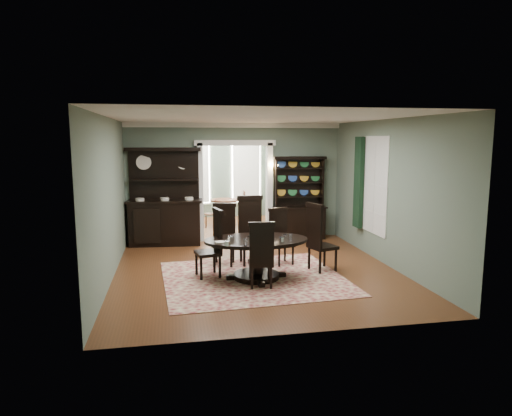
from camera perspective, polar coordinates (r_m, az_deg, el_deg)
The scene contains 19 objects.
room at distance 8.88m, azimuth 0.01°, elevation 2.02°, with size 5.51×6.01×3.01m.
parlor at distance 14.29m, azimuth -4.03°, elevation 4.26°, with size 3.51×3.50×3.01m.
doorway_trim at distance 11.78m, azimuth -2.63°, elevation 3.84°, with size 2.08×0.25×2.57m.
right_window at distance 10.53m, azimuth 13.68°, elevation 2.94°, with size 0.15×1.47×2.12m.
wall_sconce at distance 11.78m, azimuth 2.06°, elevation 5.17°, with size 0.27×0.21×0.21m.
rug at distance 8.69m, azimuth -0.29°, elevation -8.74°, with size 3.31×2.99×0.01m, color maroon.
dining_table at distance 8.52m, azimuth 0.04°, elevation -5.41°, with size 1.95×1.82×0.76m.
centerpiece at distance 8.42m, azimuth -0.11°, elevation -3.48°, with size 1.45×0.93×0.24m.
chair_far_left at distance 9.52m, azimuth -3.99°, elevation -3.06°, with size 0.57×0.55×1.28m.
chair_far_mid at distance 9.59m, azimuth -0.66°, elevation -2.50°, with size 0.55×0.51×1.42m.
chair_far_right at distance 9.58m, azimuth 3.01°, elevation -3.32°, with size 0.53×0.52×1.18m.
chair_end_left at distance 8.69m, azimuth -5.37°, elevation -4.15°, with size 0.54×0.56×1.30m.
chair_end_right at distance 9.04m, azimuth 7.76°, elevation -3.46°, with size 0.60×0.62×1.36m.
chair_near at distance 7.96m, azimuth 0.65°, elevation -5.69°, with size 0.48×0.46×1.20m.
sideboard at distance 11.48m, azimuth -11.30°, elevation -0.37°, with size 1.86×0.79×2.39m.
welsh_dresser at distance 11.99m, azimuth 5.41°, elevation -0.14°, with size 1.38×0.52×2.15m.
parlor_table at distance 13.71m, azimuth -3.95°, elevation -0.08°, with size 0.87×0.87×0.81m.
parlor_chair_left at distance 13.56m, azimuth -5.50°, elevation -0.53°, with size 0.37×0.35×0.84m.
parlor_chair_right at distance 13.70m, azimuth -0.98°, elevation 0.10°, with size 0.45×0.45×1.06m.
Camera 1 is at (-1.61, -8.62, 2.60)m, focal length 32.00 mm.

